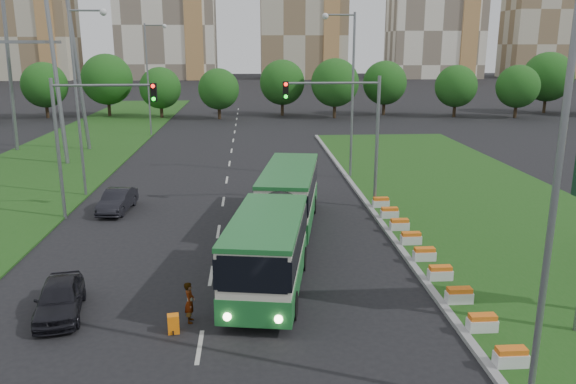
{
  "coord_description": "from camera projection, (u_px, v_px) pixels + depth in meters",
  "views": [
    {
      "loc": [
        -1.2,
        -22.9,
        9.73
      ],
      "look_at": [
        0.65,
        4.23,
        2.6
      ],
      "focal_mm": 35.0,
      "sensor_mm": 36.0,
      "label": 1
    }
  ],
  "objects": [
    {
      "name": "flower_planters",
      "position": [
        424.0,
        254.0,
        25.74
      ],
      "size": [
        1.1,
        18.1,
        0.6
      ],
      "primitive_type": null,
      "color": "silver",
      "rests_on": "grass_median"
    },
    {
      "name": "traffic_mast_median",
      "position": [
        351.0,
        121.0,
        33.26
      ],
      "size": [
        5.76,
        0.32,
        8.0
      ],
      "color": "gray",
      "rests_on": "ground"
    },
    {
      "name": "midrise_east",
      "position": [
        549.0,
        10.0,
        170.24
      ],
      "size": [
        24.0,
        14.0,
        40.0
      ],
      "primitive_type": "cube",
      "color": "#C0B89B",
      "rests_on": "ground"
    },
    {
      "name": "grass_median",
      "position": [
        492.0,
        214.0,
        33.2
      ],
      "size": [
        14.0,
        60.0,
        0.15
      ],
      "primitive_type": "cube",
      "color": "#1E4C15",
      "rests_on": "ground"
    },
    {
      "name": "car_left_near",
      "position": [
        60.0,
        298.0,
        20.74
      ],
      "size": [
        2.28,
        4.17,
        1.34
      ],
      "primitive_type": "imported",
      "rotation": [
        0.0,
        0.0,
        0.18
      ],
      "color": "black",
      "rests_on": "ground"
    },
    {
      "name": "shopping_trolley",
      "position": [
        173.0,
        324.0,
        19.51
      ],
      "size": [
        0.39,
        0.42,
        0.68
      ],
      "rotation": [
        0.0,
        0.0,
        0.16
      ],
      "color": "orange",
      "rests_on": "ground"
    },
    {
      "name": "left_verge",
      "position": [
        53.0,
        163.0,
        47.58
      ],
      "size": [
        12.0,
        110.0,
        0.1
      ],
      "primitive_type": "cube",
      "color": "#1E4C15",
      "rests_on": "ground"
    },
    {
      "name": "traffic_mast_left",
      "position": [
        85.0,
        126.0,
        31.3
      ],
      "size": [
        5.76,
        0.32,
        8.0
      ],
      "color": "gray",
      "rests_on": "ground"
    },
    {
      "name": "articulated_bus",
      "position": [
        278.0,
        217.0,
        27.0
      ],
      "size": [
        2.67,
        17.1,
        2.82
      ],
      "rotation": [
        0.0,
        0.0,
        -0.17
      ],
      "color": "beige",
      "rests_on": "ground"
    },
    {
      "name": "ground",
      "position": [
        280.0,
        274.0,
        24.65
      ],
      "size": [
        360.0,
        360.0,
        0.0
      ],
      "primitive_type": "plane",
      "color": "black",
      "rests_on": "ground"
    },
    {
      "name": "street_lamps",
      "position": [
        219.0,
        111.0,
        32.58
      ],
      "size": [
        36.0,
        60.0,
        12.0
      ],
      "primitive_type": null,
      "color": "gray",
      "rests_on": "ground"
    },
    {
      "name": "lane_markings",
      "position": [
        228.0,
        174.0,
        43.75
      ],
      "size": [
        0.2,
        100.0,
        0.01
      ],
      "primitive_type": null,
      "color": "#ADADA6",
      "rests_on": "ground"
    },
    {
      "name": "car_left_far",
      "position": [
        117.0,
        201.0,
        33.76
      ],
      "size": [
        1.77,
        4.16,
        1.33
      ],
      "primitive_type": "imported",
      "rotation": [
        0.0,
        0.0,
        -0.09
      ],
      "color": "black",
      "rests_on": "ground"
    },
    {
      "name": "median_kerb",
      "position": [
        376.0,
        216.0,
        32.74
      ],
      "size": [
        0.3,
        60.0,
        0.18
      ],
      "primitive_type": "cube",
      "color": "gray",
      "rests_on": "ground"
    },
    {
      "name": "tree_line",
      "position": [
        331.0,
        84.0,
        77.24
      ],
      "size": [
        120.0,
        8.0,
        9.0
      ],
      "primitive_type": null,
      "color": "#1A4D14",
      "rests_on": "ground"
    },
    {
      "name": "pedestrian",
      "position": [
        190.0,
        302.0,
        20.18
      ],
      "size": [
        0.38,
        0.56,
        1.53
      ],
      "primitive_type": "imported",
      "rotation": [
        0.0,
        0.0,
        1.58
      ],
      "color": "gray",
      "rests_on": "ground"
    }
  ]
}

